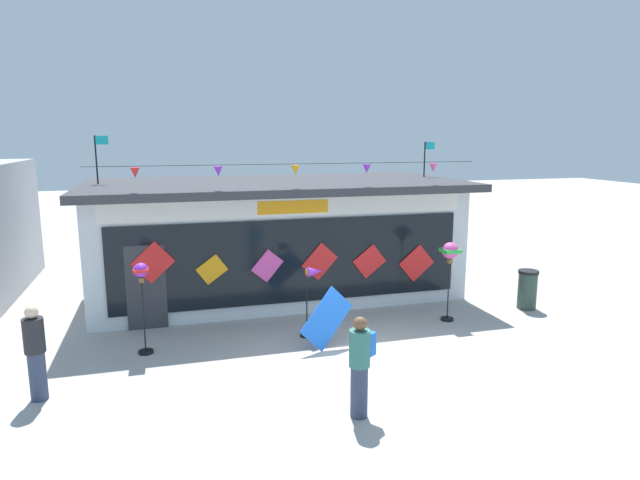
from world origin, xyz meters
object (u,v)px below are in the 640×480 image
Objects in this scene: kite_shop_building at (275,236)px; wind_spinner_far_left at (142,284)px; person_mid_plaza at (35,352)px; trash_bin at (527,289)px; display_kite_on_ground at (327,318)px; person_near_camera at (360,364)px; wind_spinner_left at (312,286)px; wind_spinner_center_left at (450,256)px.

kite_shop_building reaches higher than wind_spinner_far_left.
person_mid_plaza is (-5.24, -5.40, -0.79)m from kite_shop_building.
person_mid_plaza is at bearing -169.67° from trash_bin.
wind_spinner_far_left is 1.88× the size of trash_bin.
kite_shop_building reaches higher than display_kite_on_ground.
person_mid_plaza is at bearing -170.58° from display_kite_on_ground.
person_near_camera is 5.49m from person_mid_plaza.
person_near_camera is 2.97m from display_kite_on_ground.
wind_spinner_left is at bearing -0.02° from person_mid_plaza.
wind_spinner_left is at bearing -178.11° from wind_spinner_center_left.
wind_spinner_far_left reaches higher than trash_bin.
wind_spinner_far_left is 1.15× the size of person_near_camera.
trash_bin is (11.26, 2.05, -0.34)m from person_mid_plaza.
person_mid_plaza is (-5.10, 2.04, -0.03)m from person_near_camera.
wind_spinner_center_left is at bearing -5.95° from person_mid_plaza.
wind_spinner_left is (0.08, -3.74, -0.48)m from kite_shop_building.
person_mid_plaza is 1.64× the size of trash_bin.
wind_spinner_center_left is 5.36m from person_near_camera.
person_near_camera is 1.00× the size of person_mid_plaza.
kite_shop_building is at bearing 143.85° from person_near_camera.
wind_spinner_center_left is at bearing 1.16° from wind_spinner_far_left.
person_near_camera is (3.40, -3.68, -0.61)m from wind_spinner_far_left.
person_mid_plaza is 11.45m from trash_bin.
display_kite_on_ground is (5.43, 0.90, -0.21)m from person_mid_plaza.
trash_bin is 0.84× the size of display_kite_on_ground.
wind_spinner_far_left is 9.62m from trash_bin.
kite_shop_building is 6.05× the size of person_mid_plaza.
trash_bin is at bearing 11.17° from display_kite_on_ground.
wind_spinner_far_left is at bearing -172.35° from person_near_camera.
person_near_camera is (-0.14, -7.45, -0.75)m from kite_shop_building.
trash_bin is (6.02, -3.35, -1.12)m from kite_shop_building.
display_kite_on_ground is (3.72, -0.74, -0.85)m from wind_spinner_far_left.
kite_shop_building is 8.30× the size of display_kite_on_ground.
wind_spinner_far_left reaches higher than display_kite_on_ground.
display_kite_on_ground is at bearing -168.83° from trash_bin.
wind_spinner_center_left reaches higher than person_near_camera.
wind_spinner_left is 0.96× the size of person_mid_plaza.
wind_spinner_far_left reaches higher than person_mid_plaza.
wind_spinner_left reaches higher than display_kite_on_ground.
wind_spinner_far_left is 1.15× the size of person_mid_plaza.
wind_spinner_center_left is 1.16× the size of person_mid_plaza.
display_kite_on_ground is at bearing -7.97° from person_mid_plaza.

